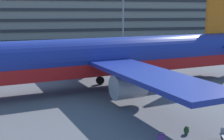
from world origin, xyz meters
name	(u,v)px	position (x,y,z in m)	size (l,w,h in m)	color
ground_plane	(93,87)	(0.00, 0.00, 0.00)	(600.00, 600.00, 0.00)	#5B5B60
terminal_structure	(52,19)	(0.00, 51.82, 6.09)	(158.32, 17.75, 12.18)	gray
airliner	(97,59)	(0.30, -0.86, 3.20)	(41.72, 33.90, 11.18)	navy
suitcase_large	(161,139)	(0.93, -15.48, 0.37)	(0.51, 0.40, 0.86)	#72388C
backpack_laid_flat	(186,130)	(3.25, -14.36, 0.25)	(0.43, 0.44, 0.57)	#264C26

